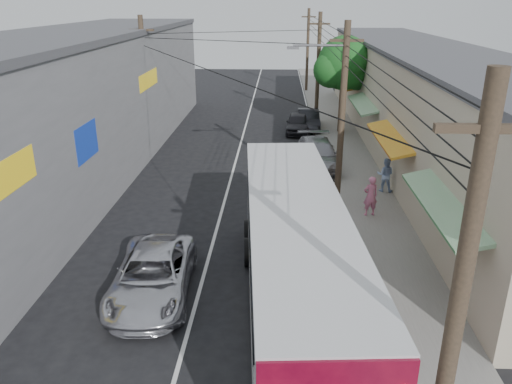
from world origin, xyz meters
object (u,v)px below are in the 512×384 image
Objects in this scene: coach_bus at (295,259)px; pedestrian_far at (385,175)px; jeepney at (153,275)px; parked_suv at (317,155)px; pedestrian_near at (370,196)px; parked_car_mid at (298,123)px; parked_car_far at (309,120)px.

pedestrian_far is at bearing 61.49° from coach_bus.
parked_suv is at bearing 61.71° from jeepney.
parked_suv is 3.28× the size of pedestrian_far.
parked_car_mid is at bearing -94.36° from pedestrian_near.
parked_car_far is (1.61, 22.90, -1.17)m from coach_bus.
pedestrian_near is at bearing 84.14° from pedestrian_far.
parked_car_mid is (-0.80, 8.00, -0.11)m from parked_suv.
parked_car_far is (0.00, 9.00, -0.09)m from parked_suv.
pedestrian_near is 1.06× the size of pedestrian_far.
jeepney is 21.69m from parked_car_mid.
pedestrian_far reaches higher than jeepney.
pedestrian_far is at bearing -126.56° from pedestrian_near.
jeepney is 0.95× the size of parked_suv.
pedestrian_far is (1.20, 2.94, -0.05)m from pedestrian_near.
pedestrian_near is at bearing 35.79° from jeepney.
parked_suv is 1.37× the size of parked_car_mid.
pedestrian_near reaches higher than parked_suv.
parked_suv is at bearing 79.22° from coach_bus.
coach_bus is at bearing -88.83° from parked_car_mid.
pedestrian_near is at bearing -76.52° from parked_suv.
parked_suv is 4.77m from pedestrian_far.
coach_bus reaches higher than parked_suv.
coach_bus is 7.24× the size of pedestrian_near.
pedestrian_far is at bearing -68.73° from parked_car_mid.
coach_bus reaches higher than pedestrian_far.
parked_car_far reaches higher than parked_car_mid.
pedestrian_far is at bearing -52.69° from parked_suv.
parked_suv reaches higher than parked_car_far.
pedestrian_near is (2.60, -14.65, 0.32)m from parked_car_mid.
parked_car_mid is (0.81, 21.90, -1.19)m from coach_bus.
parked_suv reaches higher than jeepney.
parked_suv reaches higher than parked_car_mid.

